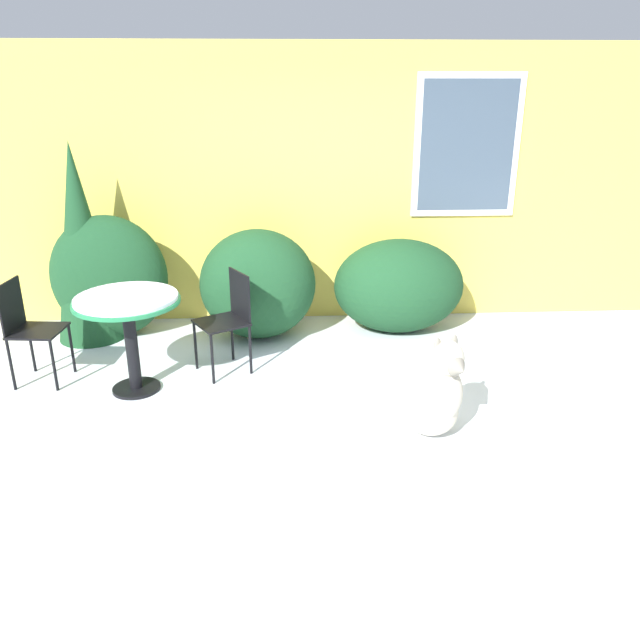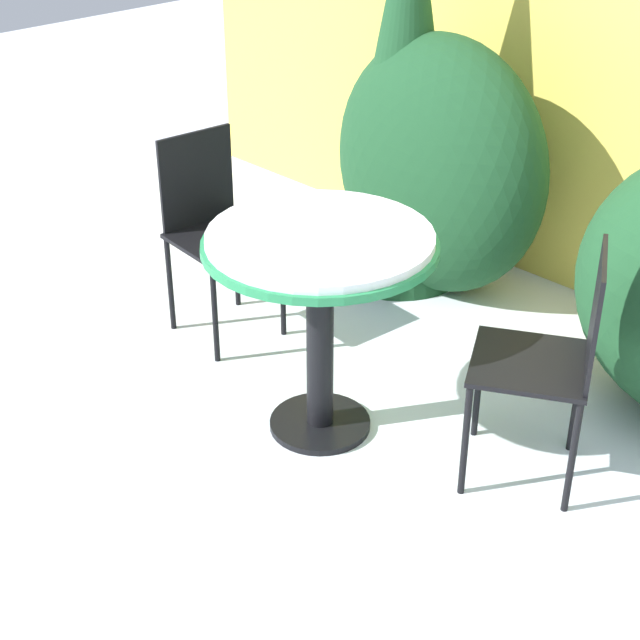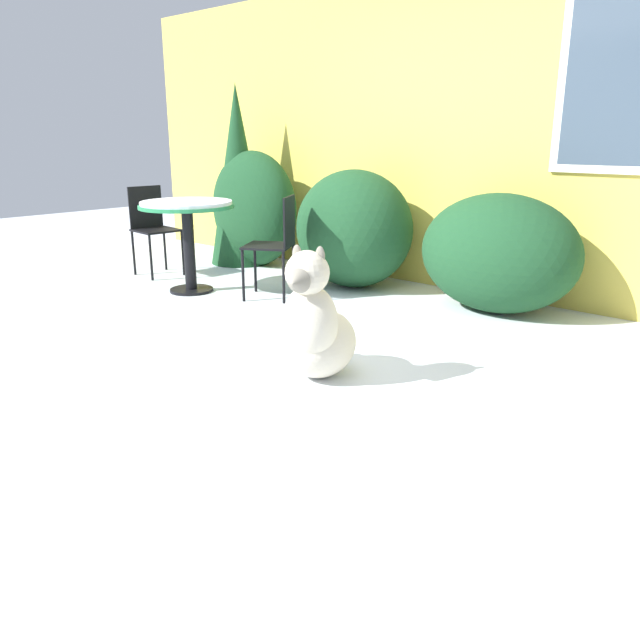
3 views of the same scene
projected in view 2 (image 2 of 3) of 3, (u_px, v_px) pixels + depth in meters
shrub_left at (439, 166)px, 4.42m from camera, size 1.10×0.63×1.19m
evergreen_bush at (405, 85)px, 4.38m from camera, size 0.64×0.64×1.86m
patio_table at (320, 271)px, 3.38m from camera, size 0.82×0.82×0.80m
patio_chair_near_table at (552, 356)px, 3.22m from camera, size 0.53×0.53×0.86m
patio_chair_far_side at (214, 225)px, 4.13m from camera, size 0.42×0.42×0.86m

